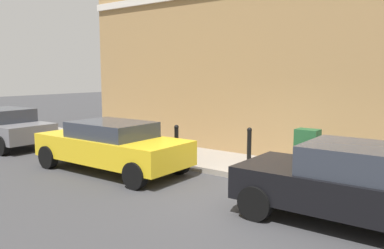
% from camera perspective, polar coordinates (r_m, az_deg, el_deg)
% --- Properties ---
extents(ground, '(80.00, 80.00, 0.00)m').
position_cam_1_polar(ground, '(8.60, 9.18, -10.52)').
color(ground, '#38383A').
extents(sidewalk, '(2.22, 30.00, 0.15)m').
position_cam_1_polar(sidewalk, '(13.79, -8.96, -3.31)').
color(sidewalk, gray).
rests_on(sidewalk, ground).
extents(corner_building, '(6.96, 10.84, 7.76)m').
position_cam_1_polar(corner_building, '(15.69, 9.99, 11.93)').
color(corner_building, '#9E7A4C').
rests_on(corner_building, ground).
extents(car_black, '(1.94, 4.03, 1.43)m').
position_cam_1_polar(car_black, '(7.40, 23.00, -7.99)').
color(car_black, black).
rests_on(car_black, ground).
extents(car_yellow, '(1.96, 4.51, 1.36)m').
position_cam_1_polar(car_yellow, '(10.73, -11.75, -2.96)').
color(car_yellow, gold).
rests_on(car_yellow, ground).
extents(car_grey, '(1.97, 4.03, 1.38)m').
position_cam_1_polar(car_grey, '(15.60, -25.93, -0.30)').
color(car_grey, slate).
rests_on(car_grey, ground).
extents(utility_cabinet, '(0.46, 0.61, 1.15)m').
position_cam_1_polar(utility_cabinet, '(9.96, 16.51, -4.19)').
color(utility_cabinet, '#1E4C28').
rests_on(utility_cabinet, sidewalk).
extents(bollard_near_cabinet, '(0.14, 0.14, 1.04)m').
position_cam_1_polar(bollard_near_cabinet, '(10.73, 8.40, -2.99)').
color(bollard_near_cabinet, black).
rests_on(bollard_near_cabinet, sidewalk).
extents(bollard_far_kerb, '(0.14, 0.14, 1.04)m').
position_cam_1_polar(bollard_far_kerb, '(11.17, -2.30, -2.50)').
color(bollard_far_kerb, black).
rests_on(bollard_far_kerb, sidewalk).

